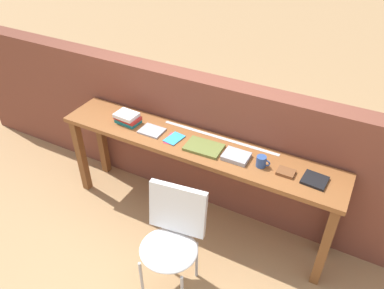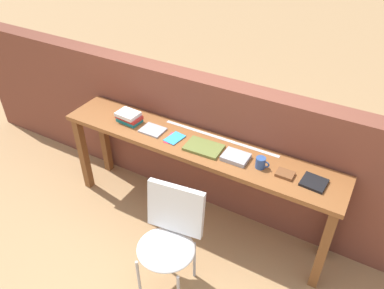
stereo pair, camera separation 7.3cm
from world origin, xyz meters
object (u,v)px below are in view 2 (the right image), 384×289
book_stack_leftmost (129,117)px  mug (261,163)px  book_repair_rightmost (314,183)px  magazine_cycling (153,130)px  pamphlet_pile_colourful (174,138)px  book_open_centre (204,148)px  chair_white_moulded (169,235)px  leather_journal_brown (285,174)px

book_stack_leftmost → mug: 1.27m
book_repair_rightmost → magazine_cycling: bearing=-175.1°
pamphlet_pile_colourful → magazine_cycling: bearing=178.4°
magazine_cycling → book_open_centre: bearing=-0.5°
mug → book_repair_rightmost: bearing=2.7°
book_open_centre → book_repair_rightmost: bearing=-0.7°
chair_white_moulded → book_stack_leftmost: bearing=141.3°
chair_white_moulded → magazine_cycling: 0.95m
mug → book_repair_rightmost: size_ratio=0.63×
book_open_centre → chair_white_moulded: bearing=-86.1°
chair_white_moulded → mug: size_ratio=8.10×
chair_white_moulded → book_repair_rightmost: book_repair_rightmost is taller
book_stack_leftmost → magazine_cycling: bearing=-4.1°
chair_white_moulded → mug: (0.42, 0.66, 0.40)m
mug → magazine_cycling: bearing=179.8°
mug → pamphlet_pile_colourful: bearing=-179.8°
magazine_cycling → book_stack_leftmost: bearing=176.4°
chair_white_moulded → book_open_centre: 0.75m
pamphlet_pile_colourful → mug: mug is taller
magazine_cycling → leather_journal_brown: (1.19, 0.00, 0.00)m
magazine_cycling → mug: mug is taller
magazine_cycling → leather_journal_brown: size_ratio=1.56×
leather_journal_brown → pamphlet_pile_colourful: bearing=-179.1°
leather_journal_brown → book_open_centre: bearing=-178.8°
book_stack_leftmost → mug: bearing=-1.0°
pamphlet_pile_colourful → book_repair_rightmost: size_ratio=1.08×
book_stack_leftmost → book_repair_rightmost: 1.67m
leather_journal_brown → book_repair_rightmost: 0.21m
magazine_cycling → pamphlet_pile_colourful: size_ratio=1.08×
book_repair_rightmost → leather_journal_brown: bearing=-171.8°
magazine_cycling → book_repair_rightmost: bearing=1.1°
book_stack_leftmost → book_open_centre: size_ratio=0.79×
chair_white_moulded → pamphlet_pile_colourful: chair_white_moulded is taller
leather_journal_brown → book_repair_rightmost: (0.21, 0.01, -0.00)m
pamphlet_pile_colourful → mug: bearing=0.2°
book_stack_leftmost → pamphlet_pile_colourful: 0.49m
magazine_cycling → pamphlet_pile_colourful: (0.22, -0.01, -0.00)m
book_stack_leftmost → mug: book_stack_leftmost is taller
mug → leather_journal_brown: 0.20m
book_open_centre → mug: size_ratio=2.73×
book_open_centre → magazine_cycling: bearing=176.9°
magazine_cycling → book_open_centre: (0.51, -0.01, 0.00)m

